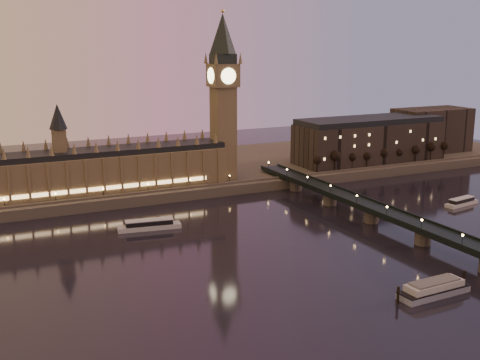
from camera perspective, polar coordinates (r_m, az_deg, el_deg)
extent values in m
plane|color=black|center=(257.91, -1.53, -7.75)|extent=(700.00, 700.00, 0.00)
cube|color=#423D35|center=(415.54, -7.06, 0.64)|extent=(560.00, 130.00, 6.00)
cube|color=brown|center=(354.12, -15.59, 0.41)|extent=(180.00, 26.00, 22.00)
cube|color=black|center=(351.68, -15.72, 2.41)|extent=(180.00, 22.00, 3.20)
cube|color=#FFCC7F|center=(342.49, -15.13, -1.02)|extent=(153.00, 0.25, 2.20)
cube|color=brown|center=(377.87, -1.59, 4.44)|extent=(13.00, 13.00, 58.00)
cube|color=brown|center=(374.18, -1.62, 9.89)|extent=(16.00, 16.00, 14.00)
cylinder|color=#FFEAA5|center=(366.74, -1.09, 9.83)|extent=(9.60, 0.35, 9.60)
cylinder|color=#FFEAA5|center=(370.93, -2.79, 9.86)|extent=(0.35, 9.60, 9.60)
cube|color=black|center=(373.77, -1.63, 11.42)|extent=(13.00, 13.00, 6.00)
cone|color=black|center=(373.64, -1.65, 13.72)|extent=(17.68, 17.68, 24.00)
sphere|color=gold|center=(374.03, -1.66, 15.72)|extent=(2.00, 2.00, 2.00)
cube|color=black|center=(302.68, 14.59, -3.41)|extent=(13.00, 260.00, 2.00)
cube|color=black|center=(298.35, 13.68, -3.30)|extent=(0.60, 260.00, 1.00)
cube|color=black|center=(306.27, 15.52, -2.98)|extent=(0.60, 260.00, 1.00)
cube|color=black|center=(445.69, 12.12, 3.52)|extent=(110.00, 36.00, 28.00)
cube|color=black|center=(443.40, 12.22, 5.56)|extent=(108.00, 34.00, 4.00)
cube|color=black|center=(499.40, 17.70, 4.54)|extent=(60.00, 30.00, 34.00)
cylinder|color=black|center=(402.12, 7.51, 1.30)|extent=(0.70, 0.70, 8.93)
sphere|color=black|center=(401.21, 7.53, 1.95)|extent=(5.95, 5.95, 5.95)
cylinder|color=black|center=(409.54, 9.10, 1.46)|extent=(0.70, 0.70, 8.93)
sphere|color=black|center=(408.64, 9.12, 2.10)|extent=(5.95, 5.95, 5.95)
cylinder|color=black|center=(417.27, 10.62, 1.62)|extent=(0.70, 0.70, 8.93)
sphere|color=black|center=(416.39, 10.65, 2.24)|extent=(5.95, 5.95, 5.95)
cylinder|color=black|center=(425.28, 12.10, 1.76)|extent=(0.70, 0.70, 8.93)
sphere|color=black|center=(424.42, 12.13, 2.38)|extent=(5.95, 5.95, 5.95)
cylinder|color=black|center=(433.57, 13.51, 1.90)|extent=(0.70, 0.70, 8.93)
sphere|color=black|center=(432.72, 13.55, 2.51)|extent=(5.95, 5.95, 5.95)
cylinder|color=black|center=(442.11, 14.88, 2.04)|extent=(0.70, 0.70, 8.93)
sphere|color=black|center=(441.28, 14.91, 2.63)|extent=(5.95, 5.95, 5.95)
cylinder|color=black|center=(450.90, 16.19, 2.17)|extent=(0.70, 0.70, 8.93)
sphere|color=black|center=(450.08, 16.23, 2.75)|extent=(5.95, 5.95, 5.95)
cylinder|color=black|center=(459.92, 17.45, 2.29)|extent=(0.70, 0.70, 8.93)
sphere|color=black|center=(459.12, 17.49, 2.86)|extent=(5.95, 5.95, 5.95)
cylinder|color=black|center=(469.15, 18.66, 2.40)|extent=(0.70, 0.70, 8.93)
sphere|color=black|center=(468.36, 18.71, 2.96)|extent=(5.95, 5.95, 5.95)
cube|color=silver|center=(303.59, -8.59, -4.43)|extent=(31.84, 11.34, 2.29)
cube|color=black|center=(302.92, -8.60, -4.02)|extent=(23.64, 8.93, 2.29)
cube|color=silver|center=(302.52, -8.61, -3.77)|extent=(24.30, 9.29, 0.42)
cube|color=silver|center=(366.11, 20.26, -2.10)|extent=(24.17, 9.84, 1.99)
cube|color=black|center=(365.62, 20.29, -1.80)|extent=(17.96, 7.75, 1.99)
cube|color=silver|center=(365.34, 20.30, -1.62)|extent=(18.47, 8.06, 0.36)
cube|color=#8892AD|center=(236.34, 17.88, -10.10)|extent=(29.53, 9.34, 2.38)
cube|color=black|center=(235.80, 17.91, -9.78)|extent=(29.53, 9.34, 0.46)
cube|color=silver|center=(235.27, 17.93, -9.46)|extent=(24.02, 8.22, 2.38)
cube|color=#595B5E|center=(234.71, 17.96, -9.12)|extent=(20.33, 7.16, 0.64)
cylinder|color=black|center=(225.49, 14.76, -10.50)|extent=(1.01, 1.01, 6.21)
cylinder|color=black|center=(247.67, 20.46, -8.74)|extent=(1.01, 1.01, 6.21)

